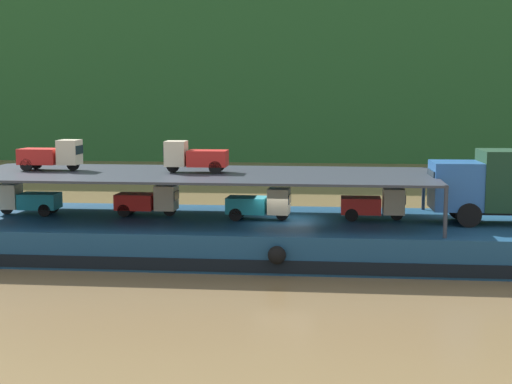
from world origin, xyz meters
TOP-DOWN VIEW (x-y plane):
  - ground_plane at (0.00, 0.00)m, footprint 400.00×400.00m
  - hillside_far_bank at (0.00, 59.71)m, footprint 134.64×32.35m
  - cargo_barge at (0.00, -0.02)m, footprint 29.59×8.68m
  - cargo_rack at (-3.80, 0.00)m, footprint 20.39×7.32m
  - mini_truck_lower_stern at (-11.64, 0.26)m, footprint 2.77×1.25m
  - mini_truck_lower_aft at (-6.16, 0.54)m, footprint 2.77×1.25m
  - mini_truck_lower_mid at (-1.07, -0.07)m, footprint 2.79×1.29m
  - mini_truck_lower_fore at (3.85, 0.39)m, footprint 2.74×1.20m
  - mini_truck_upper_stern at (-10.53, 0.47)m, footprint 2.76×1.23m
  - mini_truck_upper_mid at (-3.94, 0.18)m, footprint 2.75×1.22m

SIDE VIEW (x-z plane):
  - ground_plane at x=0.00m, z-range 0.00..0.00m
  - cargo_barge at x=0.00m, z-range 0.00..1.50m
  - mini_truck_lower_stern at x=-11.64m, z-range 1.50..2.88m
  - mini_truck_lower_aft at x=-6.16m, z-range 1.50..2.88m
  - mini_truck_lower_mid at x=-1.07m, z-range 1.50..2.88m
  - mini_truck_lower_fore at x=3.85m, z-range 1.50..2.88m
  - cargo_rack at x=-3.80m, z-range 2.44..4.44m
  - mini_truck_upper_stern at x=-10.53m, z-range 3.50..4.88m
  - mini_truck_upper_mid at x=-3.94m, z-range 3.50..4.88m
  - hillside_far_bank at x=0.00m, z-range 2.02..34.02m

